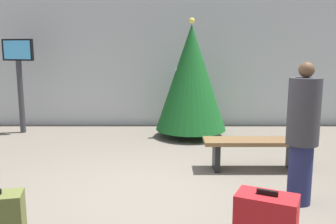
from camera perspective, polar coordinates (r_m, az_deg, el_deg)
name	(u,v)px	position (r m, az deg, el deg)	size (l,w,h in m)	color
ground_plane	(149,195)	(4.81, -3.04, -12.75)	(16.00, 16.00, 0.00)	#665E54
back_wall	(158,64)	(8.89, -1.51, 7.46)	(16.00, 0.20, 2.94)	#B7BCC1
holiday_tree	(193,78)	(7.63, 3.84, 5.36)	(1.47, 1.47, 2.46)	#4C3319
flight_info_kiosk	(21,70)	(8.60, -21.98, 6.06)	(0.74, 0.30, 2.05)	#333338
waiting_bench	(256,147)	(5.77, 13.53, -5.32)	(1.56, 0.44, 0.48)	brown
traveller_0	(304,131)	(4.57, 20.43, -2.86)	(0.47, 0.47, 1.70)	#1E234C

